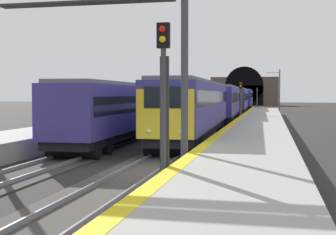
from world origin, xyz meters
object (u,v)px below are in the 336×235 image
object	(u,v)px
overhead_signal_gantry	(84,31)
catenary_mast_near	(279,90)
railway_signal_near	(164,96)
railway_signal_mid	(241,99)
train_main_approaching	(232,100)
train_adjacent_platform	(178,103)
railway_signal_far	(257,95)

from	to	relation	value
overhead_signal_gantry	catenary_mast_near	size ratio (longest dim) A/B	1.12
overhead_signal_gantry	catenary_mast_near	xyz separation A→B (m)	(66.42, -8.65, -1.77)
railway_signal_near	railway_signal_mid	size ratio (longest dim) A/B	1.18
train_main_approaching	train_adjacent_platform	size ratio (longest dim) A/B	1.41
overhead_signal_gantry	railway_signal_far	bearing A→B (deg)	-2.47
railway_signal_mid	catenary_mast_near	size ratio (longest dim) A/B	0.60
train_main_approaching	railway_signal_mid	world-z (taller)	railway_signal_mid
train_adjacent_platform	railway_signal_near	xyz separation A→B (m)	(-34.09, -6.32, 0.89)
train_adjacent_platform	railway_signal_mid	distance (m)	6.85
train_adjacent_platform	railway_signal_mid	size ratio (longest dim) A/B	12.76
catenary_mast_near	railway_signal_mid	bearing A→B (deg)	172.22
railway_signal_near	catenary_mast_near	size ratio (longest dim) A/B	0.71
railway_signal_near	catenary_mast_near	xyz separation A→B (m)	(70.16, -4.57, 0.76)
train_main_approaching	railway_signal_near	distance (m)	47.69
railway_signal_mid	overhead_signal_gantry	distance (m)	33.35
railway_signal_near	railway_signal_far	bearing A→B (deg)	-180.00
train_adjacent_platform	railway_signal_mid	bearing A→B (deg)	-68.92
train_main_approaching	overhead_signal_gantry	size ratio (longest dim) A/B	9.65
train_main_approaching	railway_signal_mid	size ratio (longest dim) A/B	18.00
train_adjacent_platform	catenary_mast_near	xyz separation A→B (m)	(36.07, -10.89, 1.65)
train_main_approaching	train_adjacent_platform	xyz separation A→B (m)	(-13.56, 4.46, -0.12)
railway_signal_near	train_adjacent_platform	bearing A→B (deg)	-169.50
railway_signal_far	overhead_signal_gantry	bearing A→B (deg)	-2.47
overhead_signal_gantry	train_adjacent_platform	bearing A→B (deg)	4.20
train_adjacent_platform	railway_signal_near	bearing A→B (deg)	-170.90
railway_signal_near	catenary_mast_near	world-z (taller)	catenary_mast_near
train_adjacent_platform	railway_signal_near	distance (m)	34.68
railway_signal_near	overhead_signal_gantry	world-z (taller)	overhead_signal_gantry
train_main_approaching	railway_signal_mid	xyz separation A→B (m)	(-10.95, -1.85, 0.34)
train_main_approaching	railway_signal_near	world-z (taller)	railway_signal_near
train_main_approaching	railway_signal_mid	distance (m)	11.11
train_adjacent_platform	catenary_mast_near	world-z (taller)	catenary_mast_near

